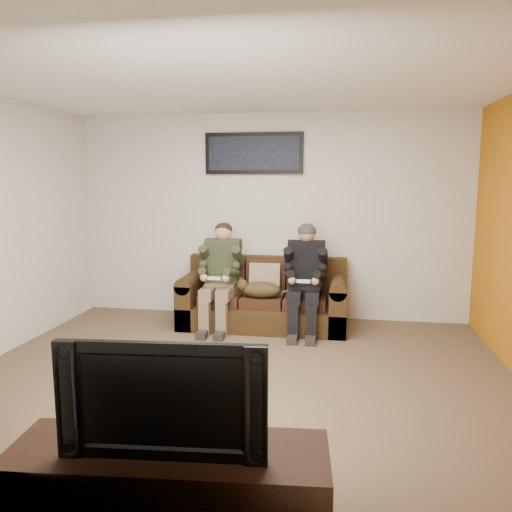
% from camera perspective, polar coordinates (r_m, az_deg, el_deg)
% --- Properties ---
extents(floor, '(5.00, 5.00, 0.00)m').
position_cam_1_polar(floor, '(4.55, -2.45, -14.26)').
color(floor, brown).
rests_on(floor, ground).
extents(ceiling, '(5.00, 5.00, 0.00)m').
position_cam_1_polar(ceiling, '(4.26, -2.69, 19.88)').
color(ceiling, silver).
rests_on(ceiling, ground).
extents(wall_back, '(5.00, 0.00, 5.00)m').
position_cam_1_polar(wall_back, '(6.42, 1.66, 4.50)').
color(wall_back, beige).
rests_on(wall_back, ground).
extents(wall_front, '(5.00, 0.00, 5.00)m').
position_cam_1_polar(wall_front, '(2.10, -15.62, -4.72)').
color(wall_front, beige).
rests_on(wall_front, ground).
extents(sofa, '(1.98, 0.86, 0.81)m').
position_cam_1_polar(sofa, '(6.16, 0.96, -5.06)').
color(sofa, '#34230F').
rests_on(sofa, ground).
extents(throw_pillow, '(0.38, 0.18, 0.38)m').
position_cam_1_polar(throw_pillow, '(6.13, 1.02, -2.52)').
color(throw_pillow, '#917B5F').
rests_on(throw_pillow, sofa).
extents(throw_blanket, '(0.41, 0.20, 0.07)m').
position_cam_1_polar(throw_blanket, '(6.41, -3.99, 0.08)').
color(throw_blanket, tan).
rests_on(throw_blanket, sofa).
extents(person_left, '(0.51, 0.87, 1.25)m').
position_cam_1_polar(person_left, '(6.01, -4.07, -1.64)').
color(person_left, '#77624A').
rests_on(person_left, sofa).
extents(person_right, '(0.51, 0.86, 1.26)m').
position_cam_1_polar(person_right, '(5.86, 5.66, -1.90)').
color(person_right, black).
rests_on(person_right, sofa).
extents(cat, '(0.66, 0.26, 0.24)m').
position_cam_1_polar(cat, '(5.87, 0.42, -3.82)').
color(cat, '#4E3F1E').
rests_on(cat, sofa).
extents(framed_poster, '(1.25, 0.05, 0.52)m').
position_cam_1_polar(framed_poster, '(6.41, -0.26, 11.65)').
color(framed_poster, black).
rests_on(framed_poster, wall_back).
extents(tv_stand, '(1.59, 0.63, 0.49)m').
position_cam_1_polar(tv_stand, '(2.75, -9.87, -25.25)').
color(tv_stand, black).
rests_on(tv_stand, ground).
extents(television, '(0.99, 0.21, 0.56)m').
position_cam_1_polar(television, '(2.49, -10.20, -15.15)').
color(television, black).
rests_on(television, tv_stand).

